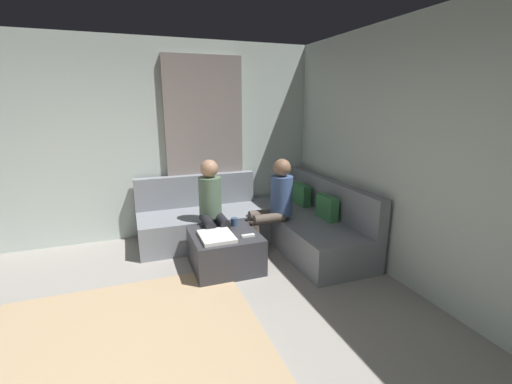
{
  "coord_description": "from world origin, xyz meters",
  "views": [
    {
      "loc": [
        2.09,
        0.25,
        1.88
      ],
      "look_at": [
        -1.63,
        1.63,
        0.85
      ],
      "focal_mm": 24.41,
      "sensor_mm": 36.0,
      "label": 1
    }
  ],
  "objects": [
    {
      "name": "person_on_couch_side",
      "position": [
        -1.93,
        1.17,
        0.66
      ],
      "size": [
        0.6,
        0.3,
        1.2
      ],
      "rotation": [
        0.0,
        0.0,
        -1.57
      ],
      "color": "black",
      "rests_on": "ground_plane"
    },
    {
      "name": "curtain_panel",
      "position": [
        -2.84,
        1.3,
        1.25
      ],
      "size": [
        0.06,
        1.1,
        2.5
      ],
      "primitive_type": "cube",
      "color": "gray",
      "rests_on": "ground_plane"
    },
    {
      "name": "area_rug",
      "position": [
        -0.2,
        0.1,
        0.01
      ],
      "size": [
        2.6,
        2.2,
        0.01
      ],
      "primitive_type": "cube",
      "color": "tan",
      "rests_on": "ground_plane"
    },
    {
      "name": "sectional_couch",
      "position": [
        -2.08,
        1.88,
        0.28
      ],
      "size": [
        2.1,
        2.55,
        0.87
      ],
      "color": "gray",
      "rests_on": "ground_plane"
    },
    {
      "name": "folded_blanket",
      "position": [
        -1.43,
        1.09,
        0.44
      ],
      "size": [
        0.44,
        0.36,
        0.04
      ],
      "primitive_type": "cube",
      "color": "white",
      "rests_on": "ottoman"
    },
    {
      "name": "coffee_mug",
      "position": [
        -1.75,
        1.39,
        0.47
      ],
      "size": [
        0.08,
        0.08,
        0.1
      ],
      "primitive_type": "cylinder",
      "color": "#334C72",
      "rests_on": "ottoman"
    },
    {
      "name": "game_remote",
      "position": [
        -1.35,
        1.43,
        0.43
      ],
      "size": [
        0.05,
        0.15,
        0.02
      ],
      "primitive_type": "cube",
      "color": "white",
      "rests_on": "ottoman"
    },
    {
      "name": "wall_left",
      "position": [
        -2.94,
        0.0,
        1.35
      ],
      "size": [
        0.12,
        6.0,
        2.7
      ],
      "primitive_type": "cube",
      "color": "silver",
      "rests_on": "ground_plane"
    },
    {
      "name": "person_on_couch_back",
      "position": [
        -1.78,
        1.93,
        0.66
      ],
      "size": [
        0.3,
        0.6,
        1.2
      ],
      "rotation": [
        0.0,
        0.0,
        3.14
      ],
      "color": "brown",
      "rests_on": "ground_plane"
    },
    {
      "name": "ottoman",
      "position": [
        -1.53,
        1.21,
        0.21
      ],
      "size": [
        0.76,
        0.76,
        0.42
      ],
      "primitive_type": "cube",
      "color": "#333338",
      "rests_on": "ground_plane"
    },
    {
      "name": "wall_back",
      "position": [
        0.0,
        2.94,
        1.35
      ],
      "size": [
        6.0,
        0.12,
        2.7
      ],
      "primitive_type": "cube",
      "color": "silver",
      "rests_on": "ground_plane"
    }
  ]
}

